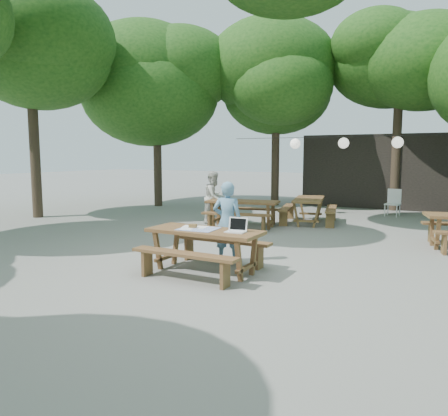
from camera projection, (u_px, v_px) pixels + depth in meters
The scene contains 11 objects.
ground at pixel (279, 257), 8.73m from camera, with size 80.00×80.00×0.00m, color slate.
pavilion at pixel (387, 171), 17.49m from camera, with size 6.00×3.00×2.80m, color black.
main_picnic_table at pixel (205, 250), 7.56m from camera, with size 2.00×1.58×0.75m.
picnic_table_nw at pixel (243, 213), 12.30m from camera, with size 2.16×1.90×0.75m.
picnic_table_far_w at pixel (309, 210), 13.00m from camera, with size 1.96×2.20×0.75m.
woman at pixel (227, 222), 8.25m from camera, with size 0.56×0.37×1.54m, color #6596B9.
second_person at pixel (214, 197), 13.01m from camera, with size 0.75×0.58×1.54m, color beige.
plastic_chair at pixel (392, 208), 14.50m from camera, with size 0.49×0.49×0.90m.
laptop at pixel (237, 228), 7.28m from camera, with size 0.35×0.29×0.24m.
tabletop_clutter at pixel (197, 228), 7.60m from camera, with size 0.75×0.60×0.08m.
paper_lanterns at pixel (344, 143), 13.77m from camera, with size 9.00×0.34×0.38m.
Camera 1 is at (3.11, -8.04, 2.03)m, focal length 35.00 mm.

